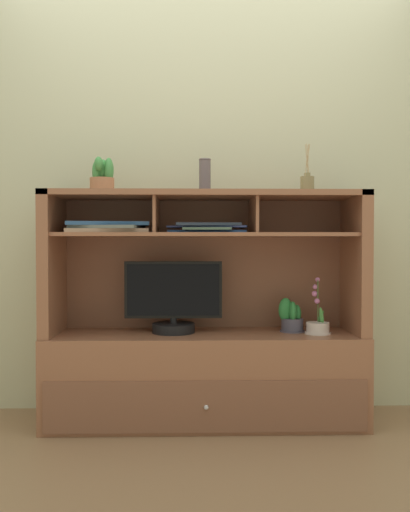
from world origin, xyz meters
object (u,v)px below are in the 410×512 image
magazine_stack_left (108,227)px  diffuser_bottle (307,184)px  media_console (205,350)px  ceramic_vase (205,176)px  tv_monitor (173,302)px  potted_orchid (318,326)px  potted_succulent (102,177)px  potted_fern (291,318)px  magazine_stack_centre (208,228)px

magazine_stack_left → diffuser_bottle: diffuser_bottle is taller
media_console → ceramic_vase: (0.00, 0.02, 0.95)m
tv_monitor → potted_orchid: bearing=-4.5°
potted_orchid → potted_succulent: 1.40m
potted_fern → magazine_stack_centre: (-0.46, -0.04, 0.49)m
ceramic_vase → media_console: bearing=-90.0°
magazine_stack_left → media_console: bearing=6.7°
tv_monitor → magazine_stack_left: bearing=-168.8°
tv_monitor → potted_orchid: (0.78, -0.06, -0.12)m
tv_monitor → potted_succulent: bearing=-176.1°
potted_fern → magazine_stack_centre: size_ratio=0.43×
potted_succulent → ceramic_vase: bearing=4.0°
potted_orchid → magazine_stack_left: magazine_stack_left is taller
media_console → potted_fern: 0.51m
magazine_stack_centre → diffuser_bottle: 0.59m
potted_orchid → tv_monitor: bearing=175.5°
potted_fern → ceramic_vase: (-0.48, 0.00, 0.78)m
media_console → diffuser_bottle: 1.06m
magazine_stack_centre → ceramic_vase: bearing=109.3°
media_console → magazine_stack_centre: size_ratio=3.85×
magazine_stack_centre → ceramic_vase: ceramic_vase is taller
tv_monitor → magazine_stack_centre: 0.45m
media_console → magazine_stack_left: bearing=-173.3°
tv_monitor → ceramic_vase: size_ratio=2.86×
magazine_stack_centre → diffuser_bottle: size_ratio=1.69×
diffuser_bottle → ceramic_vase: (-0.55, 0.04, 0.05)m
magazine_stack_centre → potted_succulent: 0.63m
potted_succulent → tv_monitor: bearing=3.9°
potted_fern → potted_succulent: bearing=-177.9°
magazine_stack_left → potted_succulent: bearing=130.4°
magazine_stack_centre → media_console: bearing=125.2°
potted_orchid → potted_fern: size_ratio=1.62×
media_console → potted_succulent: potted_succulent is taller
potted_orchid → ceramic_vase: bearing=173.1°
potted_orchid → magazine_stack_centre: bearing=176.7°
tv_monitor → magazine_stack_left: size_ratio=1.18×
magazine_stack_left → diffuser_bottle: bearing=2.1°
potted_succulent → media_console: bearing=2.0°
tv_monitor → potted_orchid: 0.79m
magazine_stack_centre → magazine_stack_left: bearing=-175.5°
potted_fern → ceramic_vase: size_ratio=1.01×
magazine_stack_left → magazine_stack_centre: (0.53, 0.04, -0.00)m
tv_monitor → diffuser_bottle: (0.72, -0.03, 0.64)m
magazine_stack_centre → diffuser_bottle: (0.54, -0.00, 0.24)m
potted_orchid → potted_succulent: size_ratio=1.66×
media_console → tv_monitor: 0.31m
magazine_stack_left → ceramic_vase: size_ratio=2.42×
tv_monitor → magazine_stack_centre: size_ratio=1.20×
magazine_stack_left → magazine_stack_centre: bearing=4.5°
potted_orchid → potted_succulent: bearing=178.3°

